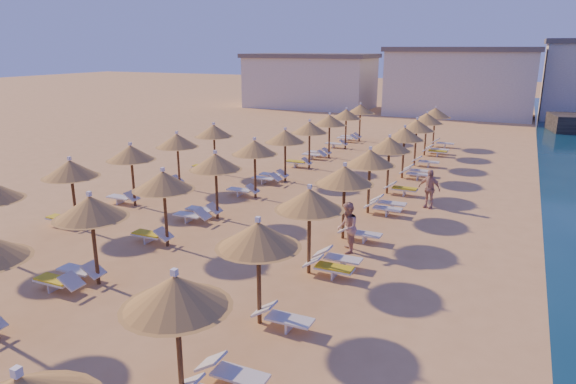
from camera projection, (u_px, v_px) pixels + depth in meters
The scene contains 8 objects.
ground at pixel (244, 253), 18.75m from camera, with size 220.00×220.00×0.00m, color tan.
hotel_blocks at pixel (466, 81), 56.31m from camera, with size 49.07×10.88×8.10m.
parasol_row_east at pixel (358, 167), 21.11m from camera, with size 2.30×41.31×3.06m.
parasol_row_west at pixel (236, 155), 23.42m from camera, with size 2.30×41.31×3.06m.
parasol_row_inland at pixel (103, 161), 22.14m from camera, with size 2.30×20.03×3.06m.
loungers at pixel (263, 209), 22.73m from camera, with size 13.43×39.57×0.66m.
beachgoer_c at pixel (429, 189), 23.88m from camera, with size 1.08×0.45×1.84m, color tan.
beachgoer_b at pixel (347, 228), 18.65m from camera, with size 0.91×0.71×1.88m, color tan.
Camera 1 is at (8.69, -15.19, 7.27)m, focal length 32.00 mm.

